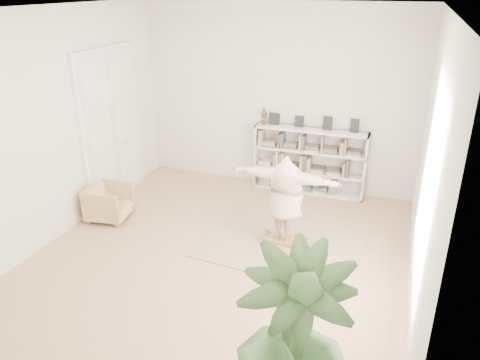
# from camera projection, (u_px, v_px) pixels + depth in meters

# --- Properties ---
(floor) EXTENTS (6.00, 6.00, 0.00)m
(floor) POSITION_uv_depth(u_px,v_px,m) (221.00, 254.00, 7.26)
(floor) COLOR #AC7F58
(floor) RESTS_ON ground
(room_shell) EXTENTS (6.00, 6.00, 6.00)m
(room_shell) POSITION_uv_depth(u_px,v_px,m) (279.00, 5.00, 8.43)
(room_shell) COLOR silver
(room_shell) RESTS_ON floor
(doors) EXTENTS (0.09, 1.78, 2.92)m
(doors) POSITION_uv_depth(u_px,v_px,m) (111.00, 128.00, 8.68)
(doors) COLOR white
(doors) RESTS_ON floor
(bookshelf) EXTENTS (2.20, 0.35, 1.64)m
(bookshelf) POSITION_uv_depth(u_px,v_px,m) (309.00, 161.00, 9.22)
(bookshelf) COLOR silver
(bookshelf) RESTS_ON floor
(armchair) EXTENTS (0.79, 0.77, 0.64)m
(armchair) POSITION_uv_depth(u_px,v_px,m) (109.00, 202.00, 8.23)
(armchair) COLOR tan
(armchair) RESTS_ON floor
(rug) EXTENTS (2.65, 2.19, 0.02)m
(rug) POSITION_uv_depth(u_px,v_px,m) (284.00, 243.00, 7.56)
(rug) COLOR tan
(rug) RESTS_ON floor
(rocker_board) EXTENTS (0.53, 0.34, 0.11)m
(rocker_board) POSITION_uv_depth(u_px,v_px,m) (284.00, 239.00, 7.54)
(rocker_board) COLOR olive
(rocker_board) RESTS_ON rug
(person) EXTENTS (1.77, 0.61, 1.42)m
(person) POSITION_uv_depth(u_px,v_px,m) (286.00, 196.00, 7.24)
(person) COLOR beige
(person) RESTS_ON rocker_board
(houseplant) EXTENTS (1.20, 1.20, 1.86)m
(houseplant) POSITION_uv_depth(u_px,v_px,m) (293.00, 345.00, 4.15)
(houseplant) COLOR #325229
(houseplant) RESTS_ON floor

